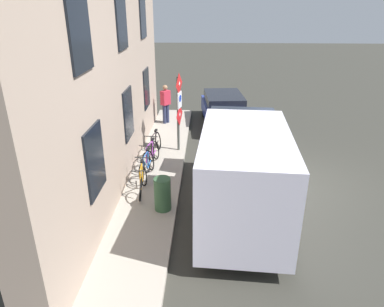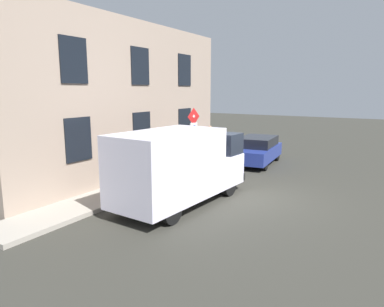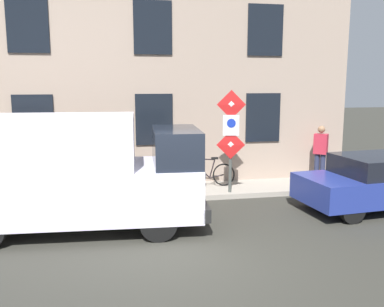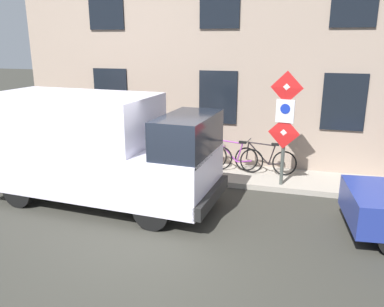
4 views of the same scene
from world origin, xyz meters
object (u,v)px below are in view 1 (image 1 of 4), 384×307
object	(u,v)px
parked_hatchback	(224,109)
pedestrian	(166,103)
delivery_van	(243,169)
bicycle_blue	(147,166)
litter_bin	(163,194)
bicycle_black	(155,145)
bicycle_purple	(151,155)
bicycle_orange	(142,180)
sign_post_stacked	(179,105)

from	to	relation	value
parked_hatchback	pedestrian	size ratio (longest dim) A/B	2.41
delivery_van	bicycle_blue	distance (m)	3.38
litter_bin	bicycle_black	bearing A→B (deg)	-78.79
bicycle_purple	bicycle_orange	world-z (taller)	same
bicycle_purple	bicycle_blue	xyz separation A→B (m)	(-0.00, 0.88, 0.00)
sign_post_stacked	litter_bin	size ratio (longest dim) A/B	3.02
parked_hatchback	bicycle_purple	xyz separation A→B (m)	(2.60, 4.80, -0.22)
sign_post_stacked	pedestrian	xyz separation A→B (m)	(0.86, -3.14, -0.77)
litter_bin	bicycle_orange	bearing A→B (deg)	-52.93
delivery_van	pedestrian	size ratio (longest dim) A/B	3.17
delivery_van	bicycle_black	xyz separation A→B (m)	(2.75, -3.55, -0.82)
delivery_van	pedestrian	bearing A→B (deg)	24.68
bicycle_black	parked_hatchback	bearing A→B (deg)	151.70
sign_post_stacked	delivery_van	size ratio (longest dim) A/B	0.50
sign_post_stacked	bicycle_blue	xyz separation A→B (m)	(0.85, 2.25, -1.33)
delivery_van	sign_post_stacked	bearing A→B (deg)	28.84
sign_post_stacked	pedestrian	bearing A→B (deg)	-74.73
parked_hatchback	litter_bin	bearing A→B (deg)	-19.75
sign_post_stacked	bicycle_orange	world-z (taller)	sign_post_stacked
bicycle_orange	pedestrian	bearing A→B (deg)	174.15
bicycle_orange	pedestrian	xyz separation A→B (m)	(0.00, -6.26, 0.56)
bicycle_black	bicycle_purple	bearing A→B (deg)	5.19
parked_hatchback	litter_bin	distance (m)	7.73
sign_post_stacked	litter_bin	xyz separation A→B (m)	(0.15, 4.06, -1.25)
sign_post_stacked	parked_hatchback	bearing A→B (deg)	-116.95
bicycle_black	bicycle_blue	size ratio (longest dim) A/B	1.00
delivery_van	bicycle_black	world-z (taller)	delivery_van
sign_post_stacked	pedestrian	distance (m)	3.34
bicycle_purple	bicycle_orange	bearing A→B (deg)	8.37
bicycle_orange	bicycle_blue	bearing A→B (deg)	174.20
delivery_van	parked_hatchback	world-z (taller)	delivery_van
bicycle_blue	litter_bin	distance (m)	1.95
bicycle_black	pedestrian	distance (m)	3.67
bicycle_blue	litter_bin	size ratio (longest dim) A/B	1.91
pedestrian	delivery_van	bearing A→B (deg)	-29.32
delivery_van	parked_hatchback	xyz separation A→B (m)	(0.15, -7.47, -0.60)
bicycle_black	pedestrian	size ratio (longest dim) A/B	1.00
delivery_van	litter_bin	size ratio (longest dim) A/B	6.05
bicycle_black	pedestrian	world-z (taller)	pedestrian
bicycle_blue	pedestrian	bearing A→B (deg)	-176.30
delivery_van	parked_hatchback	distance (m)	7.50
sign_post_stacked	delivery_van	bearing A→B (deg)	115.14
delivery_van	parked_hatchback	bearing A→B (deg)	4.85
sign_post_stacked	bicycle_purple	distance (m)	2.09
parked_hatchback	delivery_van	bearing A→B (deg)	-4.42
parked_hatchback	bicycle_orange	bearing A→B (deg)	-27.19
litter_bin	parked_hatchback	bearing A→B (deg)	-104.18
bicycle_purple	litter_bin	bearing A→B (deg)	23.04
bicycle_black	litter_bin	distance (m)	3.64
sign_post_stacked	pedestrian	size ratio (longest dim) A/B	1.58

